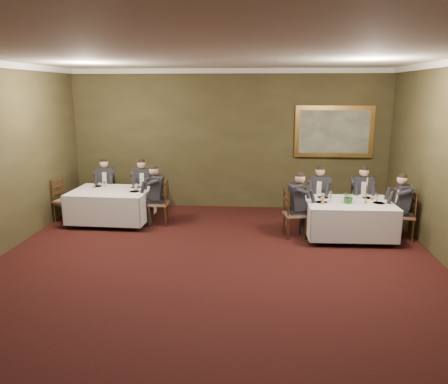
# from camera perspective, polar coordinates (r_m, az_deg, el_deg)

# --- Properties ---
(ground) EXTENTS (10.00, 10.00, 0.00)m
(ground) POSITION_cam_1_polar(r_m,az_deg,el_deg) (6.79, -1.97, -12.96)
(ground) COLOR black
(ground) RESTS_ON ground
(ceiling) EXTENTS (8.00, 10.00, 0.10)m
(ceiling) POSITION_cam_1_polar(r_m,az_deg,el_deg) (6.11, -2.24, 17.93)
(ceiling) COLOR silver
(ceiling) RESTS_ON back_wall
(back_wall) EXTENTS (8.00, 0.10, 3.50)m
(back_wall) POSITION_cam_1_polar(r_m,az_deg,el_deg) (11.15, 0.67, 6.83)
(back_wall) COLOR #36321B
(back_wall) RESTS_ON ground
(crown_molding) EXTENTS (8.00, 10.00, 0.12)m
(crown_molding) POSITION_cam_1_polar(r_m,az_deg,el_deg) (6.11, -2.23, 17.37)
(crown_molding) COLOR white
(crown_molding) RESTS_ON back_wall
(table_main) EXTENTS (1.77, 1.36, 0.67)m
(table_main) POSITION_cam_1_polar(r_m,az_deg,el_deg) (9.34, 15.94, -3.11)
(table_main) COLOR #32200D
(table_main) RESTS_ON ground
(table_second) EXTENTS (1.82, 1.41, 0.67)m
(table_second) POSITION_cam_1_polar(r_m,az_deg,el_deg) (10.32, -14.47, -1.47)
(table_second) COLOR #32200D
(table_second) RESTS_ON ground
(chair_main_backleft) EXTENTS (0.52, 0.50, 1.00)m
(chair_main_backleft) POSITION_cam_1_polar(r_m,az_deg,el_deg) (10.14, 12.21, -2.58)
(chair_main_backleft) COLOR #886545
(chair_main_backleft) RESTS_ON ground
(diner_main_backleft) EXTENTS (0.49, 0.55, 1.35)m
(diner_main_backleft) POSITION_cam_1_polar(r_m,az_deg,el_deg) (10.07, 12.27, -1.35)
(diner_main_backleft) COLOR black
(diner_main_backleft) RESTS_ON chair_main_backleft
(chair_main_backright) EXTENTS (0.45, 0.43, 1.00)m
(chair_main_backright) POSITION_cam_1_polar(r_m,az_deg,el_deg) (10.33, 17.36, -2.60)
(chair_main_backright) COLOR #886545
(chair_main_backright) RESTS_ON ground
(diner_main_backright) EXTENTS (0.43, 0.49, 1.35)m
(diner_main_backright) POSITION_cam_1_polar(r_m,az_deg,el_deg) (10.26, 17.46, -1.39)
(diner_main_backright) COLOR black
(diner_main_backright) RESTS_ON chair_main_backright
(chair_main_endleft) EXTENTS (0.49, 0.51, 1.00)m
(chair_main_endleft) POSITION_cam_1_polar(r_m,az_deg,el_deg) (9.20, 9.11, -4.08)
(chair_main_endleft) COLOR #886545
(chair_main_endleft) RESTS_ON ground
(diner_main_endleft) EXTENTS (0.54, 0.48, 1.35)m
(diner_main_endleft) POSITION_cam_1_polar(r_m,az_deg,el_deg) (9.14, 9.24, -2.71)
(diner_main_endleft) COLOR black
(diner_main_endleft) RESTS_ON chair_main_endleft
(chair_main_endright) EXTENTS (0.48, 0.49, 1.00)m
(chair_main_endright) POSITION_cam_1_polar(r_m,az_deg,el_deg) (9.69, 22.29, -4.04)
(chair_main_endright) COLOR #886545
(chair_main_endright) RESTS_ON ground
(diner_main_endright) EXTENTS (0.53, 0.46, 1.35)m
(diner_main_endright) POSITION_cam_1_polar(r_m,az_deg,el_deg) (9.62, 22.35, -2.74)
(diner_main_endright) COLOR black
(diner_main_endright) RESTS_ON chair_main_endright
(chair_sec_backleft) EXTENTS (0.51, 0.50, 1.00)m
(chair_sec_backleft) POSITION_cam_1_polar(r_m,az_deg,el_deg) (11.35, -15.07, -1.05)
(chair_sec_backleft) COLOR #886545
(chair_sec_backleft) RESTS_ON ground
(diner_sec_backleft) EXTENTS (0.49, 0.55, 1.35)m
(diner_sec_backleft) POSITION_cam_1_polar(r_m,az_deg,el_deg) (11.28, -15.14, 0.06)
(diner_sec_backleft) COLOR black
(diner_sec_backleft) RESTS_ON chair_sec_backleft
(chair_sec_backright) EXTENTS (0.50, 0.49, 1.00)m
(chair_sec_backright) POSITION_cam_1_polar(r_m,az_deg,el_deg) (11.04, -10.48, -1.21)
(chair_sec_backright) COLOR #886545
(chair_sec_backright) RESTS_ON ground
(diner_sec_backright) EXTENTS (0.47, 0.54, 1.35)m
(diner_sec_backright) POSITION_cam_1_polar(r_m,az_deg,el_deg) (10.97, -10.54, -0.07)
(diner_sec_backright) COLOR black
(diner_sec_backright) RESTS_ON chair_sec_backright
(chair_sec_endright) EXTENTS (0.44, 0.46, 1.00)m
(chair_sec_endright) POSITION_cam_1_polar(r_m,az_deg,el_deg) (10.03, -8.43, -2.60)
(chair_sec_endright) COLOR #886545
(chair_sec_endright) RESTS_ON ground
(diner_sec_endright) EXTENTS (0.50, 0.43, 1.35)m
(diner_sec_endright) POSITION_cam_1_polar(r_m,az_deg,el_deg) (9.97, -8.54, -1.34)
(diner_sec_endright) COLOR black
(diner_sec_endright) RESTS_ON chair_sec_endright
(chair_sec_endleft) EXTENTS (0.51, 0.53, 1.00)m
(chair_sec_endleft) POSITION_cam_1_polar(r_m,az_deg,el_deg) (10.81, -19.96, -2.11)
(chair_sec_endleft) COLOR #886545
(chair_sec_endleft) RESTS_ON ground
(centerpiece) EXTENTS (0.35, 0.33, 0.30)m
(centerpiece) POSITION_cam_1_polar(r_m,az_deg,el_deg) (9.11, 15.97, -0.48)
(centerpiece) COLOR #2D5926
(centerpiece) RESTS_ON table_main
(candlestick) EXTENTS (0.08, 0.08, 0.53)m
(candlestick) POSITION_cam_1_polar(r_m,az_deg,el_deg) (9.21, 18.10, -0.20)
(candlestick) COLOR #AD8335
(candlestick) RESTS_ON table_main
(place_setting_table_main) EXTENTS (0.33, 0.31, 0.14)m
(place_setting_table_main) POSITION_cam_1_polar(r_m,az_deg,el_deg) (9.54, 13.12, -0.45)
(place_setting_table_main) COLOR white
(place_setting_table_main) RESTS_ON table_main
(place_setting_table_second) EXTENTS (0.33, 0.31, 0.14)m
(place_setting_table_second) POSITION_cam_1_polar(r_m,az_deg,el_deg) (10.76, -15.93, 0.92)
(place_setting_table_second) COLOR white
(place_setting_table_second) RESTS_ON table_second
(painting) EXTENTS (1.92, 0.09, 1.27)m
(painting) POSITION_cam_1_polar(r_m,az_deg,el_deg) (11.21, 14.16, 7.64)
(painting) COLOR #C38F47
(painting) RESTS_ON back_wall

